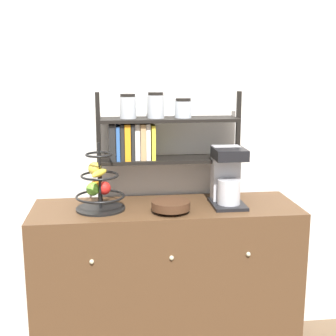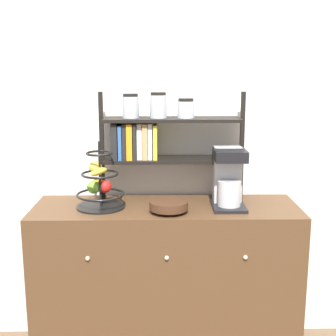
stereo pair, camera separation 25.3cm
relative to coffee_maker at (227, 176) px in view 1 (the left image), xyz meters
name	(u,v)px [view 1 (the left image)]	position (x,y,z in m)	size (l,w,h in m)	color
wall_back	(161,130)	(-0.34, 0.28, 0.23)	(7.00, 0.05, 2.60)	silver
sideboard	(166,283)	(-0.34, 0.00, -0.62)	(1.46, 0.49, 0.91)	#4C331E
coffee_maker	(227,176)	(0.00, 0.00, 0.00)	(0.18, 0.24, 0.32)	black
fruit_stand	(99,187)	(-0.70, 0.00, -0.04)	(0.26, 0.26, 0.37)	black
wooden_bowl	(171,206)	(-0.33, -0.11, -0.13)	(0.21, 0.21, 0.06)	#422819
shelf_hutch	(151,134)	(-0.41, 0.14, 0.22)	(0.82, 0.20, 0.62)	black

